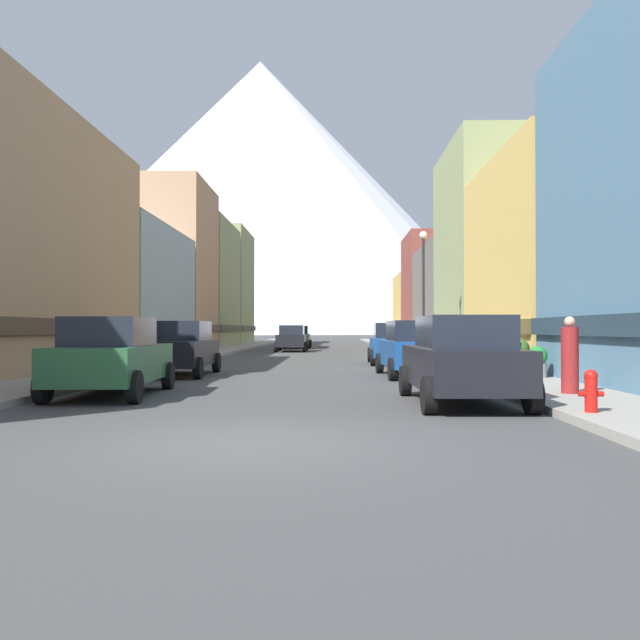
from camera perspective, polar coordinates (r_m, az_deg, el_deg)
The scene contains 27 objects.
ground_plane at distance 8.89m, azimuth -6.85°, elevation -10.61°, with size 400.00×400.00×0.00m, color #404040.
sidewalk_left at distance 44.33m, azimuth -8.54°, elevation -2.65°, with size 2.50×100.00×0.15m, color gray.
sidewalk_right at distance 43.98m, azimuth 7.75°, elevation -2.67°, with size 2.50×100.00×0.15m, color gray.
storefront_left_2 at distance 37.80m, azimuth -19.94°, elevation 2.10°, with size 10.07×11.66×7.05m.
storefront_left_3 at distance 47.25m, azimuth -14.04°, elevation 4.22°, with size 7.58×8.21×11.63m.
storefront_left_4 at distance 57.34m, azimuth -12.68°, elevation 2.82°, with size 10.28×11.20×10.58m.
storefront_left_5 at distance 68.27m, azimuth -10.24°, elevation 2.65°, with size 9.85×10.51×11.58m.
storefront_right_1 at distance 28.29m, azimuth 22.70°, elevation 4.29°, with size 8.44×10.71×8.29m.
storefront_right_2 at distance 37.78m, azimuth 15.72°, elevation 5.47°, with size 6.63×9.52×11.61m.
storefront_right_3 at distance 47.82m, azimuth 12.40°, elevation 1.69°, with size 6.35×10.77×7.44m.
storefront_right_4 at distance 57.94m, azimuth 12.02°, elevation 2.32°, with size 9.52×8.13×9.64m.
storefront_right_5 at distance 66.26m, azimuth 9.59°, elevation 0.76°, with size 7.14×8.13×6.87m.
car_left_0 at distance 15.57m, azimuth -17.65°, elevation -3.03°, with size 2.24×4.48×1.78m.
car_left_1 at distance 21.97m, azimuth -12.05°, elevation -2.39°, with size 2.10×4.42×1.78m.
car_right_0 at distance 13.50m, azimuth 12.21°, elevation -3.39°, with size 2.13×4.43×1.78m.
car_right_1 at distance 21.04m, azimuth 8.23°, elevation -2.47°, with size 2.24×4.48×1.78m.
car_right_2 at distance 28.61m, azimuth 6.35°, elevation -2.03°, with size 2.13×4.43×1.78m.
car_driving_0 at distance 44.45m, azimuth -2.47°, elevation -1.59°, with size 2.06×4.40×1.78m.
car_driving_1 at distance 52.11m, azimuth -1.93°, elevation -1.48°, with size 2.06×4.40×1.78m.
fire_hydrant_near at distance 11.68m, azimuth 22.51°, elevation -5.60°, with size 0.40×0.22×0.70m.
trash_bin_right at distance 19.69m, azimuth 16.31°, elevation -3.31°, with size 0.59×0.59×0.98m.
potted_plant_0 at distance 21.41m, azimuth 16.86°, elevation -2.85°, with size 0.71×0.71×1.09m.
potted_plant_1 at distance 19.54m, azimuth 18.41°, elevation -3.43°, with size 0.55×0.55×0.88m.
pedestrian_0 at distance 14.92m, azimuth 20.91°, elevation -3.10°, with size 0.36×0.36×1.64m.
pedestrian_1 at distance 33.73m, azimuth 9.75°, elevation -1.85°, with size 0.36×0.36×1.61m.
streetlamp_right at distance 30.44m, azimuth 8.99°, elevation 3.87°, with size 0.36×0.36×5.86m.
mountain_backdrop at distance 275.82m, azimuth -5.22°, elevation 10.62°, with size 207.38×207.38×112.25m, color white.
Camera 1 is at (1.22, -8.67, 1.52)m, focal length 36.79 mm.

